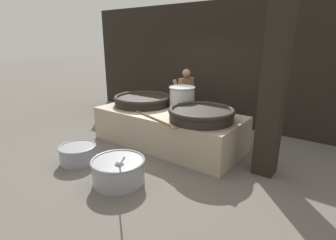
% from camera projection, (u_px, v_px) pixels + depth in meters
% --- Properties ---
extents(ground_plane, '(60.00, 60.00, 0.00)m').
position_uv_depth(ground_plane, '(168.00, 144.00, 6.06)').
color(ground_plane, '#666059').
extents(back_wall, '(9.13, 0.24, 3.29)m').
position_uv_depth(back_wall, '(216.00, 64.00, 7.30)').
color(back_wall, black).
rests_on(back_wall, ground_plane).
extents(support_pillar, '(0.36, 0.36, 3.29)m').
position_uv_depth(support_pillar, '(274.00, 82.00, 4.28)').
color(support_pillar, black).
rests_on(support_pillar, ground_plane).
extents(hearth_platform, '(3.33, 1.47, 0.77)m').
position_uv_depth(hearth_platform, '(168.00, 128.00, 5.94)').
color(hearth_platform, tan).
rests_on(hearth_platform, ground_plane).
extents(giant_wok_near, '(1.41, 1.41, 0.23)m').
position_uv_depth(giant_wok_near, '(143.00, 100.00, 6.42)').
color(giant_wok_near, black).
rests_on(giant_wok_near, hearth_platform).
extents(giant_wok_far, '(1.32, 1.32, 0.25)m').
position_uv_depth(giant_wok_far, '(201.00, 114.00, 5.17)').
color(giant_wok_far, black).
rests_on(giant_wok_far, hearth_platform).
extents(stock_pot, '(0.61, 0.61, 0.52)m').
position_uv_depth(stock_pot, '(182.00, 97.00, 6.02)').
color(stock_pot, '#B7B7BC').
rests_on(stock_pot, hearth_platform).
extents(stirring_paddle, '(1.40, 0.49, 0.04)m').
position_uv_depth(stirring_paddle, '(156.00, 119.00, 5.21)').
color(stirring_paddle, brown).
rests_on(stirring_paddle, hearth_platform).
extents(cook, '(0.39, 0.60, 1.58)m').
position_uv_depth(cook, '(186.00, 96.00, 6.98)').
color(cook, '#8C6647').
rests_on(cook, ground_plane).
extents(prep_bowl_vegetables, '(1.05, 0.90, 0.78)m').
position_uv_depth(prep_bowl_vegetables, '(118.00, 170.00, 4.36)').
color(prep_bowl_vegetables, gray).
rests_on(prep_bowl_vegetables, ground_plane).
extents(prep_bowl_meat, '(0.71, 0.71, 0.34)m').
position_uv_depth(prep_bowl_meat, '(78.00, 153.00, 5.09)').
color(prep_bowl_meat, gray).
rests_on(prep_bowl_meat, ground_plane).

